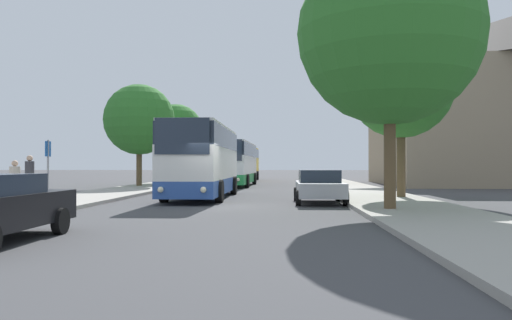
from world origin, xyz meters
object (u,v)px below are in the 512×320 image
tree_left_far (139,120)px  tree_right_mid (401,86)px  bus_front (203,160)px  tree_right_near (389,33)px  tree_left_near (176,132)px  parked_car_right_near (319,186)px  pedestrian_waiting_near (30,178)px  bus_stop_sign (48,164)px  pedestrian_waiting_far (15,184)px  bus_rear (243,163)px  bus_middle (235,163)px

tree_left_far → tree_right_mid: (15.86, -11.90, 0.39)m
bus_front → tree_right_near: (7.57, -7.31, 4.25)m
tree_left_near → parked_car_right_near: bearing=-62.8°
pedestrian_waiting_near → tree_right_near: 15.09m
bus_stop_sign → pedestrian_waiting_far: bus_stop_sign is taller
bus_front → tree_right_mid: size_ratio=1.35×
bus_rear → parked_car_right_near: bus_rear is taller
parked_car_right_near → tree_left_far: bearing=-50.0°
bus_middle → parked_car_right_near: bearing=-71.7°
pedestrian_waiting_far → tree_right_mid: 16.84m
tree_left_near → bus_front: bearing=-73.7°
bus_middle → bus_stop_sign: (-5.47, -19.77, -0.13)m
pedestrian_waiting_near → pedestrian_waiting_far: size_ratio=1.14×
bus_middle → tree_right_near: 23.30m
bus_middle → tree_left_near: (-5.36, 3.24, 2.68)m
pedestrian_waiting_far → tree_right_near: bearing=-86.4°
bus_middle → pedestrian_waiting_far: bus_middle is taller
bus_middle → tree_right_mid: 18.19m
bus_stop_sign → pedestrian_waiting_near: size_ratio=1.31×
pedestrian_waiting_near → tree_left_near: (1.26, 22.22, 3.39)m
pedestrian_waiting_far → tree_left_far: 19.13m
bus_rear → bus_stop_sign: size_ratio=4.57×
bus_rear → tree_right_near: tree_right_near is taller
bus_stop_sign → pedestrian_waiting_near: bus_stop_sign is taller
bus_middle → tree_left_near: 6.81m
parked_car_right_near → tree_right_near: tree_right_near is taller
bus_rear → pedestrian_waiting_near: bearing=-99.2°
bus_middle → tree_left_near: tree_left_near is taller
bus_stop_sign → pedestrian_waiting_far: (-0.07, -2.28, -0.71)m
bus_stop_sign → tree_left_near: bearing=89.7°
parked_car_right_near → pedestrian_waiting_far: bearing=22.8°
bus_middle → tree_left_near: bearing=150.3°
parked_car_right_near → pedestrian_waiting_near: 12.00m
tree_right_near → pedestrian_waiting_far: bearing=-178.4°
bus_stop_sign → tree_left_near: (0.11, 23.01, 2.81)m
bus_front → tree_right_mid: 10.10m
tree_left_near → pedestrian_waiting_near: bearing=-93.2°
parked_car_right_near → pedestrian_waiting_near: size_ratio=2.31×
bus_stop_sign → pedestrian_waiting_far: bearing=-91.9°
tree_right_near → bus_front: bearing=136.0°
bus_front → bus_middle: bus_front is taller
bus_rear → tree_left_far: tree_left_far is taller
bus_rear → parked_car_right_near: size_ratio=2.60×
bus_stop_sign → tree_right_near: size_ratio=0.27×
bus_middle → bus_stop_sign: 20.51m
parked_car_right_near → tree_left_near: tree_left_near is taller
tree_left_far → bus_middle: bearing=27.0°
bus_front → tree_left_near: 18.53m
pedestrian_waiting_far → tree_left_far: tree_left_far is taller
tree_left_near → tree_right_near: tree_right_near is taller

